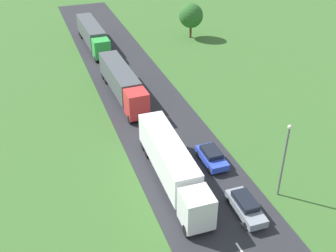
% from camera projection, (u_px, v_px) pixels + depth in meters
% --- Properties ---
extents(road, '(10.00, 140.00, 0.06)m').
position_uv_depth(road, '(229.00, 232.00, 33.21)').
color(road, '#2B2B30').
rests_on(road, ground).
extents(truck_second, '(2.75, 14.08, 3.75)m').
position_uv_depth(truck_second, '(172.00, 164.00, 37.35)').
color(truck_second, white).
rests_on(truck_second, road).
extents(truck_third, '(2.88, 14.24, 3.60)m').
position_uv_depth(truck_third, '(122.00, 82.00, 51.87)').
color(truck_third, red).
rests_on(truck_third, road).
extents(truck_fourth, '(2.81, 14.24, 3.56)m').
position_uv_depth(truck_fourth, '(92.00, 34.00, 66.98)').
color(truck_fourth, green).
rests_on(truck_fourth, road).
extents(car_third, '(1.78, 4.59, 1.53)m').
position_uv_depth(car_third, '(246.00, 206.00, 34.57)').
color(car_third, '#8C939E').
rests_on(car_third, road).
extents(car_fourth, '(1.88, 4.13, 1.46)m').
position_uv_depth(car_fourth, '(212.00, 156.00, 40.62)').
color(car_fourth, blue).
rests_on(car_fourth, road).
extents(lamppost_second, '(0.36, 0.36, 7.31)m').
position_uv_depth(lamppost_second, '(284.00, 157.00, 34.96)').
color(lamppost_second, slate).
rests_on(lamppost_second, ground).
extents(tree_birch, '(4.10, 4.10, 5.87)m').
position_uv_depth(tree_birch, '(191.00, 16.00, 69.85)').
color(tree_birch, '#513823').
rests_on(tree_birch, ground).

